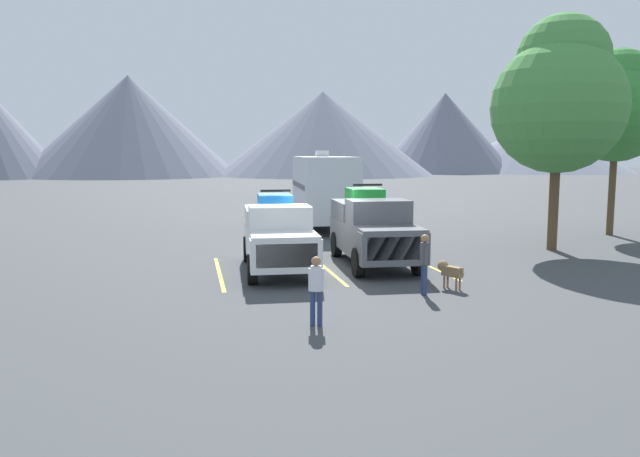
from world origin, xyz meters
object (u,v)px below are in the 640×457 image
object	(u,v)px
pickup_truck_a	(278,234)
camper_trailer_a	(324,188)
pickup_truck_b	(373,228)
person_b	(424,260)
dog	(449,270)
person_a	(316,286)

from	to	relation	value
pickup_truck_a	camper_trailer_a	xyz separation A→B (m)	(3.71, 9.85, 0.86)
pickup_truck_b	camper_trailer_a	distance (m)	9.54
pickup_truck_a	pickup_truck_b	world-z (taller)	pickup_truck_b
pickup_truck_a	person_b	bearing A→B (deg)	-52.57
pickup_truck_a	dog	world-z (taller)	pickup_truck_a
person_b	dog	world-z (taller)	person_b
pickup_truck_b	camper_trailer_a	size ratio (longest dim) A/B	0.75
pickup_truck_b	dog	distance (m)	4.24
camper_trailer_a	pickup_truck_a	bearing A→B (deg)	-110.65
person_a	camper_trailer_a	bearing A→B (deg)	76.90
pickup_truck_b	dog	size ratio (longest dim) A/B	6.72
pickup_truck_a	person_b	distance (m)	5.41
pickup_truck_b	camper_trailer_a	world-z (taller)	camper_trailer_a
person_a	dog	xyz separation A→B (m)	(4.34, 2.85, -0.37)
pickup_truck_b	dog	world-z (taller)	pickup_truck_b
dog	person_b	bearing A→B (deg)	-148.64
person_a	dog	bearing A→B (deg)	33.28
pickup_truck_b	dog	bearing A→B (deg)	-76.70
pickup_truck_a	pickup_truck_b	bearing A→B (deg)	6.15
pickup_truck_b	person_b	bearing A→B (deg)	-89.86
person_a	person_b	bearing A→B (deg)	33.81
pickup_truck_b	person_a	distance (m)	7.71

